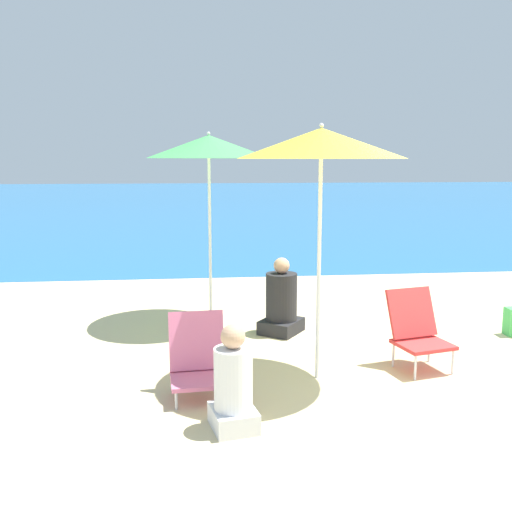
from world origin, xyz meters
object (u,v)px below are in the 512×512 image
at_px(beach_umbrella_green, 209,147).
at_px(person_seated_near, 281,303).
at_px(beach_umbrella_yellow, 321,144).
at_px(beach_chair_pink, 198,359).
at_px(beach_chair_red, 417,328).
at_px(person_seated_far, 233,386).

relative_size(beach_umbrella_green, person_seated_near, 2.61).
distance_m(beach_umbrella_yellow, person_seated_near, 2.31).
distance_m(beach_umbrella_yellow, beach_chair_pink, 2.18).
height_order(beach_umbrella_green, beach_chair_pink, beach_umbrella_green).
xyz_separation_m(beach_chair_red, person_seated_far, (-1.89, -1.12, -0.06)).
bearing_deg(beach_chair_red, beach_umbrella_green, 123.14).
distance_m(beach_umbrella_green, person_seated_far, 3.52).
distance_m(beach_umbrella_green, beach_chair_pink, 2.96).
bearing_deg(person_seated_near, beach_umbrella_yellow, -49.23).
xyz_separation_m(beach_chair_red, beach_chair_pink, (-2.15, -0.42, -0.08)).
height_order(beach_chair_pink, person_seated_near, person_seated_near).
height_order(beach_chair_pink, person_seated_far, person_seated_far).
bearing_deg(beach_chair_red, beach_chair_pink, 177.72).
xyz_separation_m(beach_umbrella_green, person_seated_far, (0.08, -2.99, -1.85)).
bearing_deg(beach_umbrella_yellow, person_seated_near, 94.96).
xyz_separation_m(beach_umbrella_yellow, person_seated_far, (-0.85, -0.94, -1.83)).
bearing_deg(person_seated_near, person_seated_far, -71.23).
height_order(beach_chair_red, beach_chair_pink, beach_chair_red).
bearing_deg(beach_chair_red, beach_umbrella_yellow, 176.34).
relative_size(beach_umbrella_green, beach_chair_red, 3.10).
relative_size(beach_chair_pink, person_seated_near, 0.78).
relative_size(beach_umbrella_yellow, beach_chair_red, 3.07).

